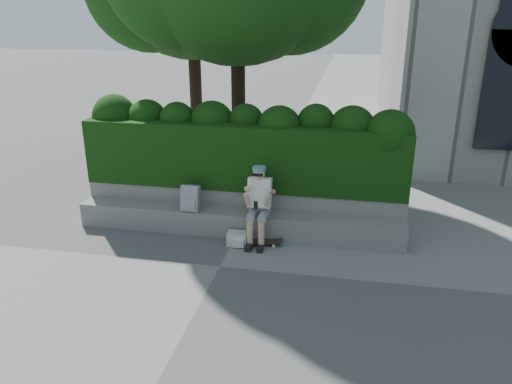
% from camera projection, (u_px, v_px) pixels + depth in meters
% --- Properties ---
extents(ground, '(80.00, 80.00, 0.00)m').
position_uv_depth(ground, '(220.00, 266.00, 8.06)').
color(ground, slate).
rests_on(ground, ground).
extents(bench_ledge, '(6.00, 0.45, 0.45)m').
position_uv_depth(bench_ledge, '(237.00, 223.00, 9.13)').
color(bench_ledge, gray).
rests_on(bench_ledge, ground).
extents(planter_wall, '(6.00, 0.50, 0.75)m').
position_uv_depth(planter_wall, '(243.00, 206.00, 9.51)').
color(planter_wall, gray).
rests_on(planter_wall, ground).
extents(hedge, '(6.00, 1.00, 1.20)m').
position_uv_depth(hedge, '(245.00, 153.00, 9.38)').
color(hedge, black).
rests_on(hedge, planter_wall).
extents(person, '(0.40, 0.76, 1.38)m').
position_uv_depth(person, '(259.00, 201.00, 8.70)').
color(person, gray).
rests_on(person, ground).
extents(skateboard, '(0.78, 0.33, 0.08)m').
position_uv_depth(skateboard, '(258.00, 242.00, 8.75)').
color(skateboard, black).
rests_on(skateboard, ground).
extents(backpack_plaid, '(0.33, 0.18, 0.48)m').
position_uv_depth(backpack_plaid, '(190.00, 198.00, 9.03)').
color(backpack_plaid, '#B1B3B6').
rests_on(backpack_plaid, bench_ledge).
extents(backpack_ground, '(0.36, 0.27, 0.23)m').
position_uv_depth(backpack_ground, '(237.00, 238.00, 8.77)').
color(backpack_ground, silver).
rests_on(backpack_ground, ground).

